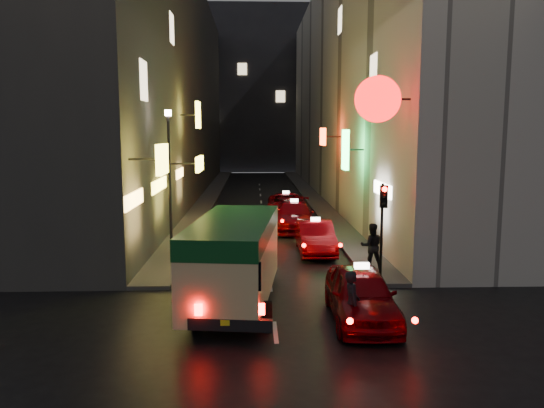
{
  "coord_description": "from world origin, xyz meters",
  "views": [
    {
      "loc": [
        -0.58,
        -9.92,
        5.49
      ],
      "look_at": [
        0.22,
        13.0,
        2.32
      ],
      "focal_mm": 35.0,
      "sensor_mm": 36.0,
      "label": 1
    }
  ],
  "objects": [
    {
      "name": "building_right",
      "position": [
        8.0,
        33.99,
        9.0
      ],
      "size": [
        7.99,
        52.0,
        18.0
      ],
      "color": "#AFA9A0",
      "rests_on": "ground"
    },
    {
      "name": "pedestrian_crossing",
      "position": [
        2.06,
        3.77,
        1.01
      ],
      "size": [
        0.45,
        0.68,
        2.01
      ],
      "primitive_type": "imported",
      "rotation": [
        0.0,
        0.0,
        1.54
      ],
      "color": "black",
      "rests_on": "ground"
    },
    {
      "name": "taxi_second",
      "position": [
        2.2,
        13.54,
        0.85
      ],
      "size": [
        2.19,
        5.32,
        1.86
      ],
      "color": "#640107",
      "rests_on": "ground"
    },
    {
      "name": "building_far",
      "position": [
        0.0,
        66.0,
        11.0
      ],
      "size": [
        30.0,
        10.0,
        22.0
      ],
      "primitive_type": "cube",
      "color": "#2E2E32",
      "rests_on": "ground"
    },
    {
      "name": "sidewalk_left",
      "position": [
        -4.25,
        34.0,
        0.07
      ],
      "size": [
        1.5,
        52.0,
        0.15
      ],
      "primitive_type": "cube",
      "color": "#43403E",
      "rests_on": "ground"
    },
    {
      "name": "traffic_light",
      "position": [
        4.0,
        8.47,
        2.69
      ],
      "size": [
        0.26,
        0.43,
        3.5
      ],
      "color": "black",
      "rests_on": "sidewalk_right"
    },
    {
      "name": "lamp_post",
      "position": [
        -4.2,
        13.0,
        3.72
      ],
      "size": [
        0.28,
        0.28,
        6.22
      ],
      "color": "black",
      "rests_on": "sidewalk_left"
    },
    {
      "name": "pedestrian_sidewalk",
      "position": [
        4.01,
        10.17,
        1.16
      ],
      "size": [
        0.78,
        0.51,
        2.02
      ],
      "primitive_type": "imported",
      "rotation": [
        0.0,
        0.0,
        3.1
      ],
      "color": "black",
      "rests_on": "sidewalk_right"
    },
    {
      "name": "sidewalk_right",
      "position": [
        4.25,
        34.0,
        0.07
      ],
      "size": [
        1.5,
        52.0,
        0.15
      ],
      "primitive_type": "cube",
      "color": "#43403E",
      "rests_on": "ground"
    },
    {
      "name": "minibus",
      "position": [
        -1.2,
        6.3,
        1.75
      ],
      "size": [
        3.0,
        6.67,
        2.77
      ],
      "color": "#C9B77D",
      "rests_on": "ground"
    },
    {
      "name": "taxi_third",
      "position": [
        1.68,
        19.26,
        0.91
      ],
      "size": [
        2.67,
        5.86,
        2.0
      ],
      "color": "#640107",
      "rests_on": "ground"
    },
    {
      "name": "taxi_near",
      "position": [
        2.53,
        4.87,
        0.9
      ],
      "size": [
        2.43,
        5.69,
        1.97
      ],
      "color": "#640107",
      "rests_on": "ground"
    },
    {
      "name": "building_left",
      "position": [
        -8.0,
        33.99,
        9.0
      ],
      "size": [
        7.7,
        52.0,
        18.0
      ],
      "color": "#343230",
      "rests_on": "ground"
    },
    {
      "name": "ground",
      "position": [
        0.0,
        0.0,
        0.0
      ],
      "size": [
        120.0,
        120.0,
        0.0
      ],
      "primitive_type": "plane",
      "color": "black",
      "rests_on": "ground"
    },
    {
      "name": "taxi_far",
      "position": [
        1.5,
        24.06,
        0.86
      ],
      "size": [
        2.58,
        5.54,
        1.89
      ],
      "color": "#640107",
      "rests_on": "ground"
    }
  ]
}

